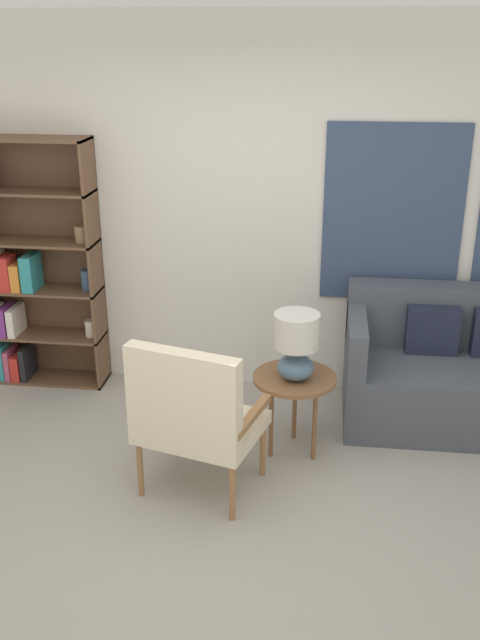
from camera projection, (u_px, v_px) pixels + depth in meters
ground_plane at (205, 552)px, 3.77m from camera, size 14.00×14.00×0.00m
wall_back at (257, 212)px, 5.11m from camera, size 6.40×0.08×2.70m
bookshelf at (14, 272)px, 5.33m from camera, size 1.03×0.30×1.87m
armchair at (193, 412)px, 4.02m from camera, size 0.79×0.71×0.98m
couch at (463, 374)px, 4.93m from camera, size 1.62×0.80×0.92m
side_table at (294, 384)px, 4.50m from camera, size 0.53×0.53×0.54m
table_lamp at (296, 343)px, 4.35m from camera, size 0.28×0.28×0.43m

